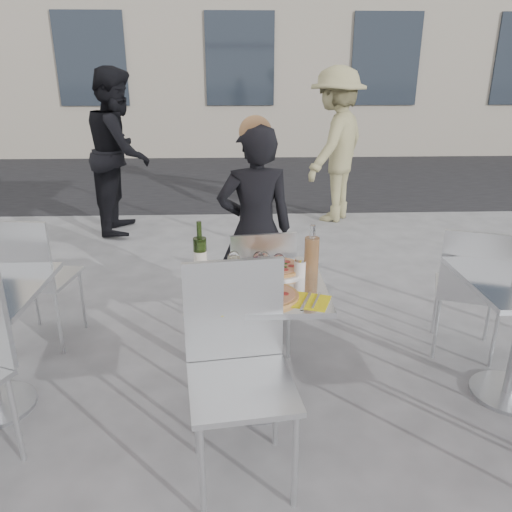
{
  "coord_description": "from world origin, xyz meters",
  "views": [
    {
      "loc": [
        -0.1,
        -2.43,
        1.82
      ],
      "look_at": [
        0.0,
        0.15,
        0.85
      ],
      "focal_mm": 35.0,
      "sensor_mm": 36.0,
      "label": 1
    }
  ],
  "objects_px": {
    "chair_near": "(238,356)",
    "napkin_left": "(209,306)",
    "wineglass_red_b": "(279,262)",
    "pizza_far": "(278,268)",
    "chair_far": "(260,283)",
    "carafe": "(312,256)",
    "wineglass_white_a": "(234,259)",
    "side_chair_rfar": "(471,283)",
    "pedestrian_b": "(335,146)",
    "pedestrian_a": "(120,152)",
    "side_chair_lfar": "(32,272)",
    "salad_plate": "(247,275)",
    "woman_diner": "(255,230)",
    "wineglass_red_a": "(259,260)",
    "pizza_near": "(268,295)",
    "wine_bottle": "(200,253)",
    "napkin_right": "(310,301)",
    "wineglass_white_b": "(264,260)",
    "sugar_shaker": "(300,267)",
    "main_table": "(257,319)"
  },
  "relations": [
    {
      "from": "woman_diner",
      "to": "pizza_near",
      "type": "xyz_separation_m",
      "value": [
        0.02,
        -1.12,
        0.02
      ]
    },
    {
      "from": "wineglass_white_a",
      "to": "side_chair_rfar",
      "type": "bearing_deg",
      "value": 13.3
    },
    {
      "from": "pedestrian_b",
      "to": "salad_plate",
      "type": "xyz_separation_m",
      "value": [
        -1.17,
        -3.71,
        -0.15
      ]
    },
    {
      "from": "napkin_right",
      "to": "chair_far",
      "type": "bearing_deg",
      "value": 126.34
    },
    {
      "from": "pedestrian_a",
      "to": "wine_bottle",
      "type": "xyz_separation_m",
      "value": [
        1.13,
        -3.21,
        -0.06
      ]
    },
    {
      "from": "chair_near",
      "to": "sugar_shaker",
      "type": "distance_m",
      "value": 0.69
    },
    {
      "from": "chair_far",
      "to": "sugar_shaker",
      "type": "xyz_separation_m",
      "value": [
        0.2,
        -0.42,
        0.27
      ]
    },
    {
      "from": "woman_diner",
      "to": "pedestrian_a",
      "type": "height_order",
      "value": "pedestrian_a"
    },
    {
      "from": "pedestrian_a",
      "to": "wineglass_white_b",
      "type": "height_order",
      "value": "pedestrian_a"
    },
    {
      "from": "chair_near",
      "to": "wineglass_red_a",
      "type": "xyz_separation_m",
      "value": [
        0.12,
        0.54,
        0.25
      ]
    },
    {
      "from": "chair_near",
      "to": "napkin_left",
      "type": "height_order",
      "value": "chair_near"
    },
    {
      "from": "napkin_right",
      "to": "wineglass_white_b",
      "type": "bearing_deg",
      "value": 146.28
    },
    {
      "from": "main_table",
      "to": "chair_far",
      "type": "bearing_deg",
      "value": 85.28
    },
    {
      "from": "salad_plate",
      "to": "wineglass_white_a",
      "type": "xyz_separation_m",
      "value": [
        -0.07,
        0.04,
        0.07
      ]
    },
    {
      "from": "side_chair_lfar",
      "to": "carafe",
      "type": "bearing_deg",
      "value": 169.8
    },
    {
      "from": "carafe",
      "to": "sugar_shaker",
      "type": "xyz_separation_m",
      "value": [
        -0.06,
        -0.01,
        -0.06
      ]
    },
    {
      "from": "chair_near",
      "to": "wineglass_red_b",
      "type": "bearing_deg",
      "value": 58.65
    },
    {
      "from": "side_chair_rfar",
      "to": "carafe",
      "type": "xyz_separation_m",
      "value": [
        -1.09,
        -0.34,
        0.33
      ]
    },
    {
      "from": "pedestrian_b",
      "to": "salad_plate",
      "type": "distance_m",
      "value": 3.89
    },
    {
      "from": "pizza_near",
      "to": "woman_diner",
      "type": "bearing_deg",
      "value": 91.14
    },
    {
      "from": "wineglass_white_a",
      "to": "napkin_right",
      "type": "height_order",
      "value": "wineglass_white_a"
    },
    {
      "from": "chair_far",
      "to": "carafe",
      "type": "relative_size",
      "value": 3.08
    },
    {
      "from": "chair_far",
      "to": "wine_bottle",
      "type": "distance_m",
      "value": 0.59
    },
    {
      "from": "side_chair_lfar",
      "to": "woman_diner",
      "type": "height_order",
      "value": "woman_diner"
    },
    {
      "from": "carafe",
      "to": "napkin_right",
      "type": "bearing_deg",
      "value": -98.64
    },
    {
      "from": "main_table",
      "to": "napkin_right",
      "type": "relative_size",
      "value": 3.24
    },
    {
      "from": "side_chair_lfar",
      "to": "pedestrian_b",
      "type": "relative_size",
      "value": 0.5
    },
    {
      "from": "pizza_far",
      "to": "wine_bottle",
      "type": "distance_m",
      "value": 0.45
    },
    {
      "from": "wineglass_red_a",
      "to": "wineglass_red_b",
      "type": "distance_m",
      "value": 0.11
    },
    {
      "from": "side_chair_lfar",
      "to": "pizza_far",
      "type": "xyz_separation_m",
      "value": [
        1.59,
        -0.51,
        0.21
      ]
    },
    {
      "from": "wineglass_red_a",
      "to": "pizza_far",
      "type": "bearing_deg",
      "value": 44.49
    },
    {
      "from": "pizza_far",
      "to": "pedestrian_b",
      "type": "bearing_deg",
      "value": 74.4
    },
    {
      "from": "pedestrian_a",
      "to": "sugar_shaker",
      "type": "height_order",
      "value": "pedestrian_a"
    },
    {
      "from": "pedestrian_a",
      "to": "napkin_left",
      "type": "height_order",
      "value": "pedestrian_a"
    },
    {
      "from": "chair_near",
      "to": "wineglass_red_b",
      "type": "height_order",
      "value": "chair_near"
    },
    {
      "from": "napkin_right",
      "to": "pedestrian_a",
      "type": "bearing_deg",
      "value": 135.46
    },
    {
      "from": "wineglass_red_b",
      "to": "main_table",
      "type": "bearing_deg",
      "value": -164.77
    },
    {
      "from": "pizza_far",
      "to": "carafe",
      "type": "distance_m",
      "value": 0.22
    },
    {
      "from": "chair_near",
      "to": "pizza_far",
      "type": "bearing_deg",
      "value": 62.8
    },
    {
      "from": "pedestrian_a",
      "to": "napkin_left",
      "type": "relative_size",
      "value": 8.64
    },
    {
      "from": "woman_diner",
      "to": "wineglass_red_a",
      "type": "relative_size",
      "value": 9.45
    },
    {
      "from": "chair_far",
      "to": "pizza_near",
      "type": "relative_size",
      "value": 2.93
    },
    {
      "from": "chair_near",
      "to": "napkin_left",
      "type": "relative_size",
      "value": 4.76
    },
    {
      "from": "carafe",
      "to": "wineglass_red_b",
      "type": "bearing_deg",
      "value": -160.59
    },
    {
      "from": "wineglass_red_b",
      "to": "pizza_far",
      "type": "bearing_deg",
      "value": 86.95
    },
    {
      "from": "side_chair_rfar",
      "to": "wineglass_red_a",
      "type": "height_order",
      "value": "same"
    },
    {
      "from": "side_chair_rfar",
      "to": "wineglass_white_b",
      "type": "height_order",
      "value": "same"
    },
    {
      "from": "side_chair_rfar",
      "to": "wineglass_red_b",
      "type": "height_order",
      "value": "same"
    },
    {
      "from": "woman_diner",
      "to": "carafe",
      "type": "distance_m",
      "value": 0.9
    },
    {
      "from": "pizza_far",
      "to": "sugar_shaker",
      "type": "relative_size",
      "value": 2.98
    }
  ]
}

